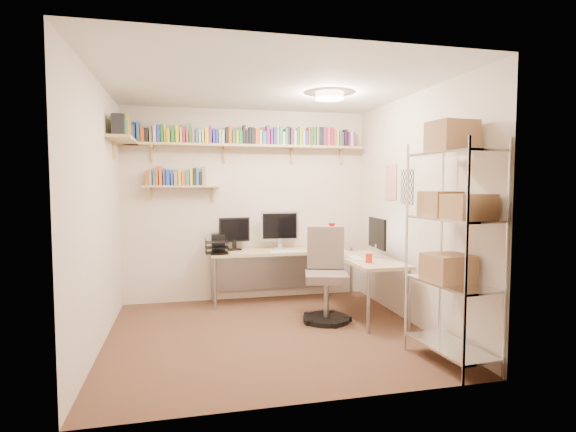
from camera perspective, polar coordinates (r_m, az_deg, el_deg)
name	(u,v)px	position (r m, az deg, el deg)	size (l,w,h in m)	color
ground	(269,334)	(4.74, -2.43, -14.71)	(3.20, 3.20, 0.00)	#4F2B21
room_shell	(269,182)	(4.50, -2.44, 4.34)	(3.24, 3.04, 2.52)	beige
wall_shelves	(218,144)	(5.75, -8.89, 8.99)	(3.12, 1.09, 0.80)	#DBB07C
corner_desk	(292,253)	(5.63, 0.46, -4.72)	(2.08, 1.76, 1.17)	tan
office_chair	(326,281)	(5.11, 4.86, -8.27)	(0.56, 0.58, 1.04)	black
wire_rack	(452,215)	(4.00, 20.08, 0.09)	(0.47, 0.85, 2.05)	silver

